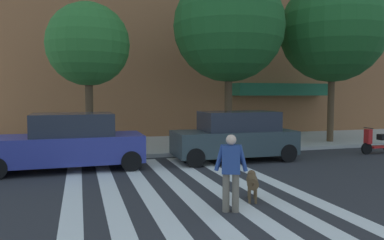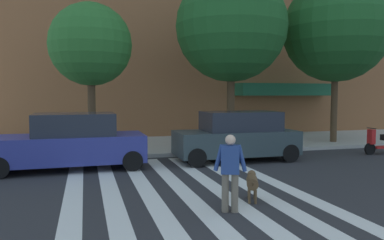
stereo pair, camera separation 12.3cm
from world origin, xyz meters
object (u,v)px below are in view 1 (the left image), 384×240
parked_car_behind_first (69,143)px  pedestrian_dog_walker (231,168)px  street_tree_nearest (88,45)px  street_tree_middle (229,27)px  dog_on_leash (252,182)px  parked_car_third_in_line (235,136)px  parked_scooter (378,142)px  street_tree_further (333,30)px

parked_car_behind_first → pedestrian_dog_walker: bearing=-59.2°
pedestrian_dog_walker → street_tree_nearest: bearing=107.9°
street_tree_middle → pedestrian_dog_walker: size_ratio=4.72×
dog_on_leash → parked_car_third_in_line: bearing=71.0°
parked_car_third_in_line → parked_scooter: size_ratio=2.77×
dog_on_leash → street_tree_further: bearing=44.3°
parked_scooter → street_tree_nearest: (-11.52, 2.75, 3.93)m
street_tree_middle → parked_car_behind_first: bearing=-158.7°
street_tree_further → pedestrian_dog_walker: size_ratio=4.88×
street_tree_nearest → pedestrian_dog_walker: 9.26m
parked_car_third_in_line → street_tree_middle: bearing=73.3°
parked_car_behind_first → parked_scooter: 12.27m
parked_car_third_in_line → pedestrian_dog_walker: bearing=-114.1°
street_tree_middle → dog_on_leash: 9.45m
street_tree_nearest → street_tree_middle: bearing=1.1°
parked_car_behind_first → parked_car_third_in_line: bearing=-0.0°
parked_car_third_in_line → pedestrian_dog_walker: size_ratio=2.75×
street_tree_nearest → pedestrian_dog_walker: bearing=-72.1°
parked_scooter → pedestrian_dog_walker: size_ratio=0.99×
pedestrian_dog_walker → dog_on_leash: bearing=39.0°
parked_car_third_in_line → street_tree_middle: size_ratio=0.58×
street_tree_nearest → dog_on_leash: bearing=-65.3°
street_tree_middle → dog_on_leash: (-2.51, -7.62, -4.99)m
parked_scooter → dog_on_leash: (-8.07, -4.75, -0.04)m
parked_scooter → street_tree_nearest: bearing=166.6°
street_tree_nearest → parked_car_behind_first: bearing=-106.6°
parked_car_behind_first → street_tree_nearest: 4.38m
parked_car_third_in_line → street_tree_nearest: bearing=154.2°
parked_scooter → pedestrian_dog_walker: (-8.88, -5.41, 0.45)m
parked_car_behind_first → street_tree_middle: street_tree_middle is taller
parked_car_behind_first → parked_scooter: parked_car_behind_first is taller
parked_car_third_in_line → street_tree_middle: 5.29m
dog_on_leash → pedestrian_dog_walker: bearing=-141.0°
parked_scooter → street_tree_middle: (-5.56, 2.87, 4.96)m
street_tree_further → dog_on_leash: 12.34m
parked_car_third_in_line → pedestrian_dog_walker: (-2.54, -5.67, 0.02)m
parked_scooter → pedestrian_dog_walker: 10.41m
parked_car_third_in_line → street_tree_further: size_ratio=0.56×
street_tree_nearest → dog_on_leash: size_ratio=6.18×
street_tree_nearest → street_tree_further: size_ratio=0.74×
street_tree_nearest → street_tree_further: street_tree_further is taller
parked_car_third_in_line → dog_on_leash: 5.32m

